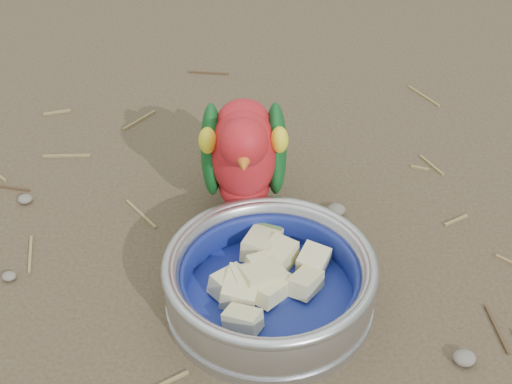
{
  "coord_description": "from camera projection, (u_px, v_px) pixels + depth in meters",
  "views": [
    {
      "loc": [
        -0.02,
        -0.61,
        0.59
      ],
      "look_at": [
        -0.01,
        0.05,
        0.08
      ],
      "focal_mm": 55.0,
      "sensor_mm": 36.0,
      "label": 1
    }
  ],
  "objects": [
    {
      "name": "ground_debris",
      "position": [
        277.0,
        258.0,
        0.87
      ],
      "size": [
        0.9,
        0.8,
        0.01
      ],
      "primitive_type": null,
      "color": "olive",
      "rests_on": "ground"
    },
    {
      "name": "fruit_wedges",
      "position": [
        270.0,
        284.0,
        0.79
      ],
      "size": [
        0.13,
        0.13,
        0.03
      ],
      "primitive_type": null,
      "color": "beige",
      "rests_on": "food_bowl"
    },
    {
      "name": "ground",
      "position": [
        270.0,
        276.0,
        0.85
      ],
      "size": [
        60.0,
        60.0,
        0.0
      ],
      "primitive_type": "plane",
      "color": "#4C3D2C"
    },
    {
      "name": "bowl_wall",
      "position": [
        270.0,
        279.0,
        0.79
      ],
      "size": [
        0.21,
        0.21,
        0.04
      ],
      "primitive_type": null,
      "color": "#B2B2BA",
      "rests_on": "food_bowl"
    },
    {
      "name": "lory_parrot",
      "position": [
        244.0,
        164.0,
        0.87
      ],
      "size": [
        0.1,
        0.2,
        0.16
      ],
      "primitive_type": null,
      "rotation": [
        0.0,
        0.0,
        -3.13
      ],
      "color": "red",
      "rests_on": "ground"
    },
    {
      "name": "food_bowl",
      "position": [
        269.0,
        300.0,
        0.81
      ],
      "size": [
        0.21,
        0.21,
        0.02
      ],
      "primitive_type": "cylinder",
      "color": "#B2B2BA",
      "rests_on": "ground"
    }
  ]
}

